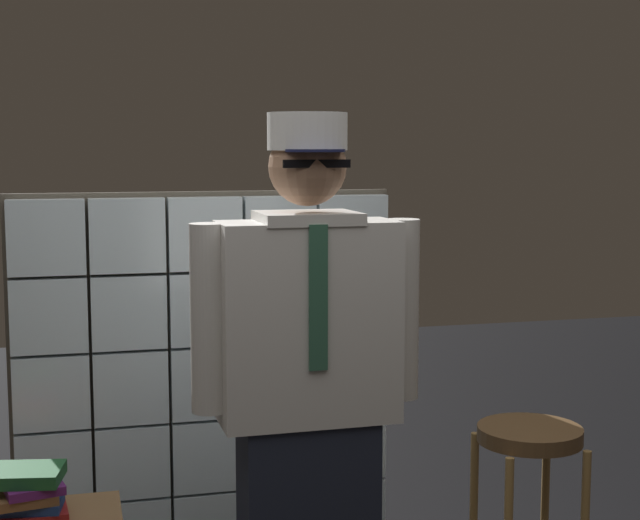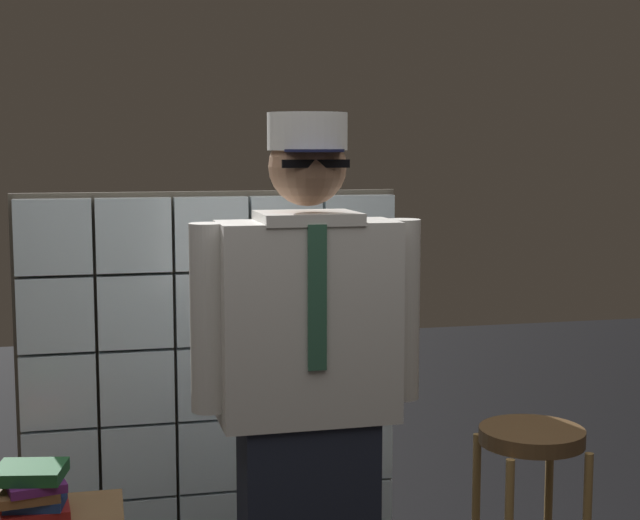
# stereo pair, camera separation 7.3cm
# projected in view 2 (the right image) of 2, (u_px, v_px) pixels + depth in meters

# --- Properties ---
(glass_block_wall) EXTENTS (1.55, 0.10, 1.55)m
(glass_block_wall) POSITION_uv_depth(u_px,v_px,m) (213.00, 381.00, 3.94)
(glass_block_wall) COLOR silver
(glass_block_wall) RESTS_ON ground
(standing_person) EXTENTS (0.72, 0.30, 1.82)m
(standing_person) POSITION_uv_depth(u_px,v_px,m) (308.00, 396.00, 2.97)
(standing_person) COLOR #1E2333
(standing_person) RESTS_ON ground
(bar_stool) EXTENTS (0.34, 0.34, 0.81)m
(bar_stool) POSITION_uv_depth(u_px,v_px,m) (530.00, 491.00, 3.12)
(bar_stool) COLOR brown
(bar_stool) RESTS_ON ground
(book_stack) EXTENTS (0.25, 0.22, 0.17)m
(book_stack) POSITION_uv_depth(u_px,v_px,m) (32.00, 492.00, 3.05)
(book_stack) COLOR maroon
(book_stack) RESTS_ON side_table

